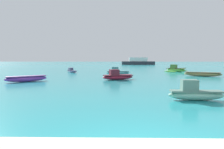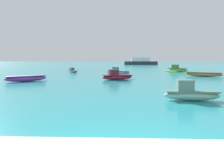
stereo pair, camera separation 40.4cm
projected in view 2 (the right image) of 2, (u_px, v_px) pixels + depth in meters
name	position (u px, v px, depth m)	size (l,w,h in m)	color
moored_boat_0	(117.00, 76.00, 18.31)	(3.03, 1.71, 0.95)	maroon
moored_boat_1	(26.00, 78.00, 16.88)	(3.18, 2.46, 0.49)	purple
moored_boat_2	(118.00, 72.00, 23.92)	(2.86, 0.91, 0.93)	#5CB6BE
moored_boat_3	(204.00, 74.00, 21.58)	(3.77, 2.05, 0.46)	#A78952
moored_boat_4	(73.00, 71.00, 28.27)	(2.19, 3.35, 0.64)	#6D68A3
moored_boat_5	(177.00, 69.00, 29.35)	(3.78, 3.70, 1.05)	#74C145
moored_boat_6	(191.00, 93.00, 9.24)	(2.58, 0.73, 0.96)	#8AC7B0
distant_ferry	(141.00, 62.00, 62.67)	(10.26, 2.26, 2.26)	#2D333D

